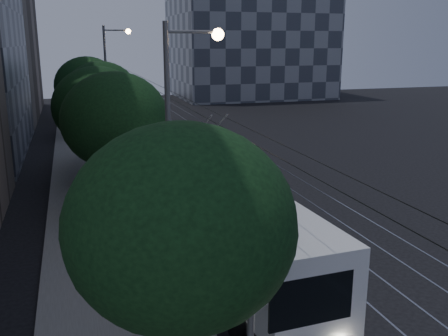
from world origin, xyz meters
TOP-DOWN VIEW (x-y plane):
  - ground at (0.00, 0.00)m, footprint 120.00×120.00m
  - sidewalk at (-7.50, 20.00)m, footprint 5.00×90.00m
  - tram_rails at (2.50, 20.00)m, footprint 4.52×90.00m
  - overhead_wires at (-4.97, 20.00)m, footprint 2.23×90.00m
  - building_distant_right at (18.00, 55.00)m, footprint 22.00×18.00m
  - trolleybus at (-3.18, -2.33)m, footprint 3.26×12.71m
  - pickup_silver at (-3.47, 11.38)m, footprint 5.39×7.16m
  - car_white_a at (-4.10, 15.27)m, footprint 2.92×4.07m
  - car_white_b at (-2.80, 21.26)m, footprint 3.36×4.72m
  - car_white_c at (-3.74, 24.50)m, footprint 2.46×4.95m
  - car_white_d at (-3.26, 34.30)m, footprint 1.77×4.30m
  - tree_0 at (-6.50, -9.00)m, footprint 4.86×4.86m
  - tree_1 at (-6.50, 6.00)m, footprint 5.25×5.25m
  - tree_2 at (-7.00, 11.55)m, footprint 5.30×5.30m
  - tree_3 at (-6.50, 16.00)m, footprint 5.06×5.06m
  - tree_4 at (-7.00, 27.56)m, footprint 5.70×5.70m
  - tree_5 at (-7.00, 37.63)m, footprint 5.09×5.09m
  - streetlamp_near at (-4.80, -0.93)m, footprint 2.20×0.44m
  - streetlamp_far at (-5.08, 25.09)m, footprint 2.33×0.44m

SIDE VIEW (x-z plane):
  - ground at x=0.00m, z-range 0.00..0.00m
  - tram_rails at x=2.50m, z-range 0.00..0.02m
  - sidewalk at x=-7.50m, z-range 0.00..0.15m
  - car_white_b at x=-2.80m, z-range 0.00..1.27m
  - car_white_a at x=-4.10m, z-range 0.00..1.29m
  - car_white_d at x=-3.26m, z-range 0.00..1.46m
  - car_white_c at x=-3.74m, z-range 0.00..1.56m
  - pickup_silver at x=-3.47m, z-range 0.00..1.81m
  - trolleybus at x=-3.18m, z-range -1.07..4.55m
  - overhead_wires at x=-4.97m, z-range 0.47..6.47m
  - tree_5 at x=-7.00m, z-range 0.91..7.35m
  - tree_4 at x=-7.00m, z-range 0.94..7.95m
  - tree_2 at x=-7.00m, z-range 1.06..7.98m
  - tree_1 at x=-6.50m, z-range 1.08..8.00m
  - tree_0 at x=-6.50m, z-range 1.18..7.93m
  - tree_3 at x=-6.50m, z-range 1.22..8.24m
  - streetlamp_near at x=-4.80m, z-range 0.98..9.95m
  - streetlamp_far at x=-5.08m, z-range 1.00..10.56m
  - building_distant_right at x=18.00m, z-range 0.00..24.00m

